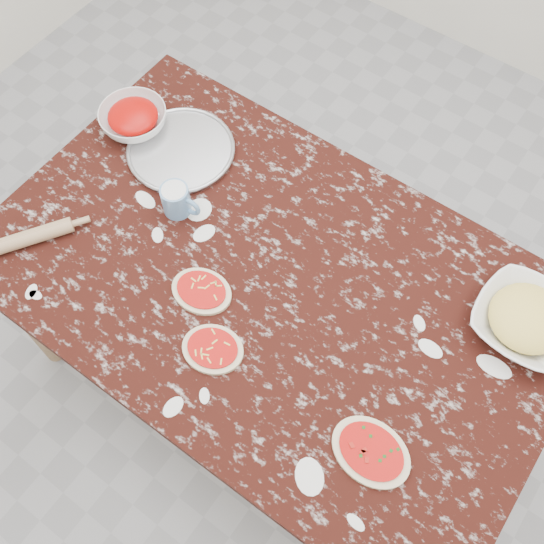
{
  "coord_description": "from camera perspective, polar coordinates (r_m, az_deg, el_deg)",
  "views": [
    {
      "loc": [
        0.48,
        -0.66,
        2.31
      ],
      "look_at": [
        0.0,
        0.0,
        0.8
      ],
      "focal_mm": 42.16,
      "sensor_mm": 36.0,
      "label": 1
    }
  ],
  "objects": [
    {
      "name": "rolling_pin",
      "position": [
        1.93,
        -20.51,
        3.02
      ],
      "size": [
        0.16,
        0.21,
        0.04
      ],
      "primitive_type": "cylinder",
      "rotation": [
        0.0,
        1.57,
        1.0
      ],
      "color": "tan",
      "rests_on": "worktable"
    },
    {
      "name": "pizza_left",
      "position": [
        1.75,
        -6.31,
        -1.7
      ],
      "size": [
        0.19,
        0.16,
        0.02
      ],
      "color": "beige",
      "rests_on": "worktable"
    },
    {
      "name": "worktable",
      "position": [
        1.83,
        0.0,
        -1.98
      ],
      "size": [
        1.6,
        1.0,
        0.75
      ],
      "color": "black",
      "rests_on": "ground"
    },
    {
      "name": "pizza_tray",
      "position": [
        2.02,
        -8.13,
        10.68
      ],
      "size": [
        0.39,
        0.39,
        0.01
      ],
      "primitive_type": "cylinder",
      "rotation": [
        0.0,
        0.0,
        -0.22
      ],
      "color": "#B2B2B7",
      "rests_on": "worktable"
    },
    {
      "name": "pizza_mid",
      "position": [
        1.67,
        -5.31,
        -6.86
      ],
      "size": [
        0.19,
        0.18,
        0.02
      ],
      "color": "beige",
      "rests_on": "worktable"
    },
    {
      "name": "flour_mug",
      "position": [
        1.86,
        -8.48,
        6.38
      ],
      "size": [
        0.12,
        0.08,
        0.1
      ],
      "color": "#618EBC",
      "rests_on": "worktable"
    },
    {
      "name": "sauce_bowl",
      "position": [
        2.09,
        -12.25,
        13.2
      ],
      "size": [
        0.22,
        0.22,
        0.07
      ],
      "primitive_type": "imported",
      "rotation": [
        0.0,
        0.0,
        -0.03
      ],
      "color": "white",
      "rests_on": "worktable"
    },
    {
      "name": "ground",
      "position": [
        2.45,
        0.0,
        -8.96
      ],
      "size": [
        4.0,
        4.0,
        0.0
      ],
      "primitive_type": "plane",
      "color": "gray"
    },
    {
      "name": "cheese_bowl",
      "position": [
        1.79,
        21.68,
        -4.11
      ],
      "size": [
        0.28,
        0.28,
        0.07
      ],
      "primitive_type": "imported",
      "rotation": [
        0.0,
        0.0,
        -0.02
      ],
      "color": "white",
      "rests_on": "worktable"
    },
    {
      "name": "pizza_right",
      "position": [
        1.61,
        8.82,
        -15.58
      ],
      "size": [
        0.21,
        0.16,
        0.02
      ],
      "color": "beige",
      "rests_on": "worktable"
    }
  ]
}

